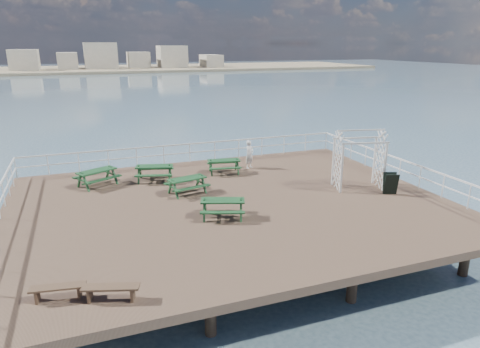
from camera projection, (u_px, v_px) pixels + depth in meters
name	position (u px, v px, depth m)	size (l,w,h in m)	color
ground	(229.00, 205.00, 18.19)	(18.00, 14.00, 0.30)	brown
sea_backdrop	(134.00, 65.00, 142.66)	(300.00, 300.00, 9.20)	#476177
railing	(210.00, 167.00, 20.17)	(17.77, 13.76, 1.10)	silver
picnic_table_a	(97.00, 174.00, 20.10)	(2.24, 2.09, 0.87)	#163E1D
picnic_table_b	(155.00, 170.00, 20.84)	(2.08, 1.84, 0.86)	#163E1D
picnic_table_c	(224.00, 163.00, 22.09)	(1.85, 1.60, 0.80)	#163E1D
picnic_table_d	(187.00, 182.00, 19.08)	(1.94, 1.70, 0.81)	#163E1D
picnic_table_e	(223.00, 205.00, 16.42)	(2.03, 1.84, 0.82)	#163E1D
flat_bench_near	(111.00, 290.00, 11.11)	(1.51, 0.78, 0.42)	brown
flat_bench_far	(58.00, 290.00, 11.15)	(1.43, 0.55, 0.40)	brown
trellis_arbor	(359.00, 162.00, 19.63)	(2.42, 1.65, 2.75)	silver
sandwich_board	(390.00, 184.00, 18.98)	(0.72, 0.63, 0.99)	black
person	(249.00, 154.00, 22.92)	(0.55, 0.36, 1.51)	silver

